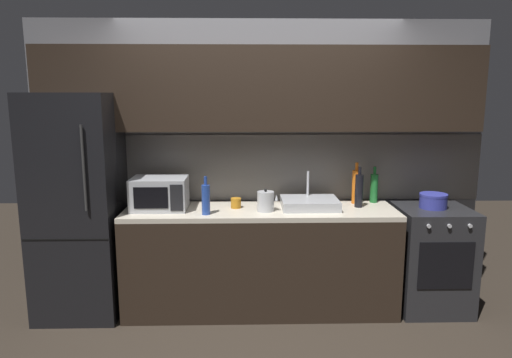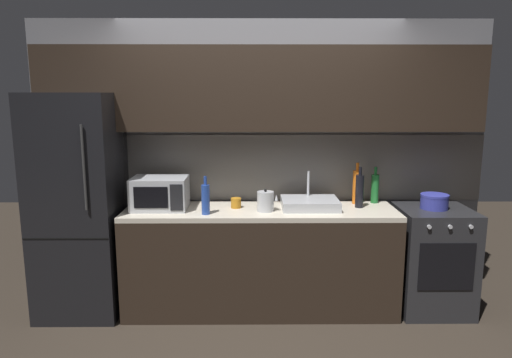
{
  "view_description": "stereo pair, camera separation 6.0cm",
  "coord_description": "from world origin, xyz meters",
  "px_view_note": "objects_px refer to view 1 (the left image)",
  "views": [
    {
      "loc": [
        -0.13,
        -2.95,
        1.86
      ],
      "look_at": [
        -0.04,
        0.9,
        1.16
      ],
      "focal_mm": 32.82,
      "sensor_mm": 36.0,
      "label": 1
    },
    {
      "loc": [
        -0.07,
        -2.95,
        1.86
      ],
      "look_at": [
        -0.04,
        0.9,
        1.16
      ],
      "focal_mm": 32.82,
      "sensor_mm": 36.0,
      "label": 2
    }
  ],
  "objects_px": {
    "oven_range": "(431,258)",
    "wine_bottle_orange": "(356,186)",
    "wine_bottle_blue": "(206,199)",
    "wine_bottle_green": "(374,188)",
    "mug_amber": "(236,203)",
    "refrigerator": "(78,206)",
    "cooking_pot": "(433,201)",
    "microwave": "(160,193)",
    "kettle": "(266,201)",
    "wine_bottle_dark": "(359,190)"
  },
  "relations": [
    {
      "from": "mug_amber",
      "to": "wine_bottle_orange",
      "type": "bearing_deg",
      "value": 8.2
    },
    {
      "from": "oven_range",
      "to": "wine_bottle_green",
      "type": "relative_size",
      "value": 2.77
    },
    {
      "from": "refrigerator",
      "to": "oven_range",
      "type": "distance_m",
      "value": 3.06
    },
    {
      "from": "oven_range",
      "to": "cooking_pot",
      "type": "distance_m",
      "value": 0.51
    },
    {
      "from": "wine_bottle_green",
      "to": "mug_amber",
      "type": "relative_size",
      "value": 3.72
    },
    {
      "from": "refrigerator",
      "to": "mug_amber",
      "type": "xyz_separation_m",
      "value": [
        1.32,
        0.04,
        0.01
      ]
    },
    {
      "from": "cooking_pot",
      "to": "wine_bottle_orange",
      "type": "bearing_deg",
      "value": 162.53
    },
    {
      "from": "wine_bottle_blue",
      "to": "wine_bottle_orange",
      "type": "relative_size",
      "value": 0.85
    },
    {
      "from": "wine_bottle_blue",
      "to": "mug_amber",
      "type": "bearing_deg",
      "value": 41.63
    },
    {
      "from": "wine_bottle_dark",
      "to": "microwave",
      "type": "bearing_deg",
      "value": -178.91
    },
    {
      "from": "wine_bottle_blue",
      "to": "cooking_pot",
      "type": "relative_size",
      "value": 1.35
    },
    {
      "from": "microwave",
      "to": "wine_bottle_orange",
      "type": "relative_size",
      "value": 1.26
    },
    {
      "from": "wine_bottle_orange",
      "to": "mug_amber",
      "type": "height_order",
      "value": "wine_bottle_orange"
    },
    {
      "from": "wine_bottle_orange",
      "to": "cooking_pot",
      "type": "bearing_deg",
      "value": -17.47
    },
    {
      "from": "wine_bottle_orange",
      "to": "kettle",
      "type": "bearing_deg",
      "value": -161.8
    },
    {
      "from": "microwave",
      "to": "kettle",
      "type": "height_order",
      "value": "microwave"
    },
    {
      "from": "refrigerator",
      "to": "wine_bottle_blue",
      "type": "distance_m",
      "value": 1.1
    },
    {
      "from": "microwave",
      "to": "wine_bottle_blue",
      "type": "bearing_deg",
      "value": -24.91
    },
    {
      "from": "wine_bottle_orange",
      "to": "wine_bottle_blue",
      "type": "bearing_deg",
      "value": -164.36
    },
    {
      "from": "kettle",
      "to": "cooking_pot",
      "type": "bearing_deg",
      "value": 2.9
    },
    {
      "from": "wine_bottle_blue",
      "to": "wine_bottle_orange",
      "type": "height_order",
      "value": "wine_bottle_orange"
    },
    {
      "from": "oven_range",
      "to": "mug_amber",
      "type": "bearing_deg",
      "value": 178.55
    },
    {
      "from": "wine_bottle_dark",
      "to": "cooking_pot",
      "type": "xyz_separation_m",
      "value": [
        0.63,
        -0.05,
        -0.08
      ]
    },
    {
      "from": "refrigerator",
      "to": "oven_range",
      "type": "relative_size",
      "value": 2.08
    },
    {
      "from": "oven_range",
      "to": "wine_bottle_orange",
      "type": "distance_m",
      "value": 0.9
    },
    {
      "from": "wine_bottle_dark",
      "to": "wine_bottle_orange",
      "type": "relative_size",
      "value": 0.96
    },
    {
      "from": "kettle",
      "to": "mug_amber",
      "type": "distance_m",
      "value": 0.28
    },
    {
      "from": "kettle",
      "to": "cooking_pot",
      "type": "xyz_separation_m",
      "value": [
        1.43,
        0.07,
        -0.02
      ]
    },
    {
      "from": "refrigerator",
      "to": "wine_bottle_orange",
      "type": "xyz_separation_m",
      "value": [
        2.38,
        0.2,
        0.12
      ]
    },
    {
      "from": "microwave",
      "to": "kettle",
      "type": "xyz_separation_m",
      "value": [
        0.89,
        -0.09,
        -0.05
      ]
    },
    {
      "from": "oven_range",
      "to": "cooking_pot",
      "type": "xyz_separation_m",
      "value": [
        -0.01,
        0.0,
        0.51
      ]
    },
    {
      "from": "oven_range",
      "to": "wine_bottle_dark",
      "type": "bearing_deg",
      "value": 175.37
    },
    {
      "from": "mug_amber",
      "to": "cooking_pot",
      "type": "xyz_separation_m",
      "value": [
        1.68,
        -0.04,
        0.02
      ]
    },
    {
      "from": "cooking_pot",
      "to": "wine_bottle_blue",
      "type": "bearing_deg",
      "value": -174.97
    },
    {
      "from": "mug_amber",
      "to": "kettle",
      "type": "bearing_deg",
      "value": -24.58
    },
    {
      "from": "refrigerator",
      "to": "wine_bottle_dark",
      "type": "relative_size",
      "value": 5.31
    },
    {
      "from": "wine_bottle_green",
      "to": "cooking_pot",
      "type": "height_order",
      "value": "wine_bottle_green"
    },
    {
      "from": "wine_bottle_blue",
      "to": "wine_bottle_dark",
      "type": "relative_size",
      "value": 0.89
    },
    {
      "from": "wine_bottle_green",
      "to": "mug_amber",
      "type": "distance_m",
      "value": 1.25
    },
    {
      "from": "wine_bottle_blue",
      "to": "wine_bottle_green",
      "type": "height_order",
      "value": "wine_bottle_green"
    },
    {
      "from": "wine_bottle_blue",
      "to": "wine_bottle_green",
      "type": "xyz_separation_m",
      "value": [
        1.47,
        0.39,
        0.01
      ]
    },
    {
      "from": "wine_bottle_blue",
      "to": "wine_bottle_green",
      "type": "relative_size",
      "value": 0.96
    },
    {
      "from": "microwave",
      "to": "wine_bottle_orange",
      "type": "height_order",
      "value": "wine_bottle_orange"
    },
    {
      "from": "mug_amber",
      "to": "cooking_pot",
      "type": "distance_m",
      "value": 1.68
    },
    {
      "from": "wine_bottle_dark",
      "to": "wine_bottle_blue",
      "type": "bearing_deg",
      "value": -170.36
    },
    {
      "from": "refrigerator",
      "to": "microwave",
      "type": "distance_m",
      "value": 0.69
    },
    {
      "from": "microwave",
      "to": "mug_amber",
      "type": "bearing_deg",
      "value": 2.09
    },
    {
      "from": "refrigerator",
      "to": "wine_bottle_orange",
      "type": "bearing_deg",
      "value": 4.68
    },
    {
      "from": "oven_range",
      "to": "wine_bottle_blue",
      "type": "distance_m",
      "value": 2.03
    },
    {
      "from": "wine_bottle_dark",
      "to": "mug_amber",
      "type": "relative_size",
      "value": 4.03
    }
  ]
}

